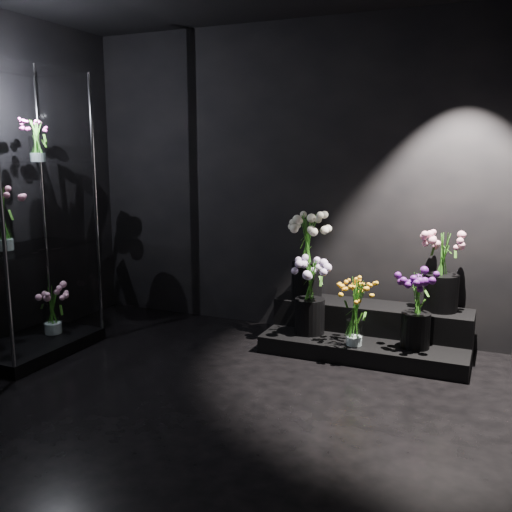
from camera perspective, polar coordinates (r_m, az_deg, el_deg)
The scene contains 12 objects.
floor at distance 3.86m, azimuth -7.86°, elevation -15.17°, with size 4.00×4.00×0.00m, color black.
wall_back at distance 5.30m, azimuth 3.08°, elevation 7.61°, with size 4.00×4.00×0.00m, color black.
display_riser at distance 4.97m, azimuth 11.17°, elevation -7.44°, with size 1.66×0.74×0.37m.
display_case at distance 4.94m, azimuth -22.05°, elevation 3.75°, with size 0.63×1.05×2.30m.
bouquet_orange_bells at distance 4.58m, azimuth 9.87°, elevation -5.51°, with size 0.31×0.31×0.54m.
bouquet_lilac at distance 4.82m, azimuth 5.43°, elevation -3.71°, with size 0.45×0.45×0.62m.
bouquet_purple at distance 4.62m, azimuth 15.78°, elevation -4.67°, with size 0.33×0.33×0.63m.
bouquet_cream_roses at distance 5.02m, azimuth 5.14°, elevation 0.43°, with size 0.41×0.41×0.75m.
bouquet_pink_roses at distance 4.87m, azimuth 18.17°, elevation -1.21°, with size 0.36×0.36×0.65m.
bouquet_case_pink at distance 4.85m, azimuth -24.03°, elevation 3.44°, with size 0.31×0.31×0.48m.
bouquet_case_magenta at distance 4.98m, azimuth -21.09°, elevation 10.86°, with size 0.29×0.29×0.35m.
bouquet_case_base_pink at distance 5.22m, azimuth -19.74°, elevation -4.93°, with size 0.38×0.38×0.42m.
Camera 1 is at (1.83, -2.96, 1.67)m, focal length 40.00 mm.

